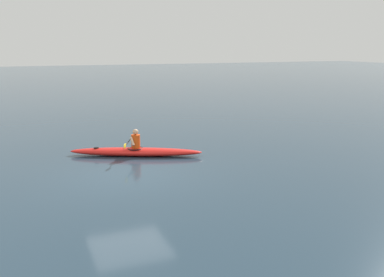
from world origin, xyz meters
name	(u,v)px	position (x,y,z in m)	size (l,w,h in m)	color
ground_plane	(127,175)	(0.00, 0.00, 0.00)	(160.00, 160.00, 0.00)	#233847
kayak	(136,152)	(-0.88, -2.24, 0.15)	(4.76, 2.64, 0.30)	red
kayaker	(135,140)	(-0.86, -2.24, 0.61)	(1.06, 2.27, 0.71)	#E04C14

